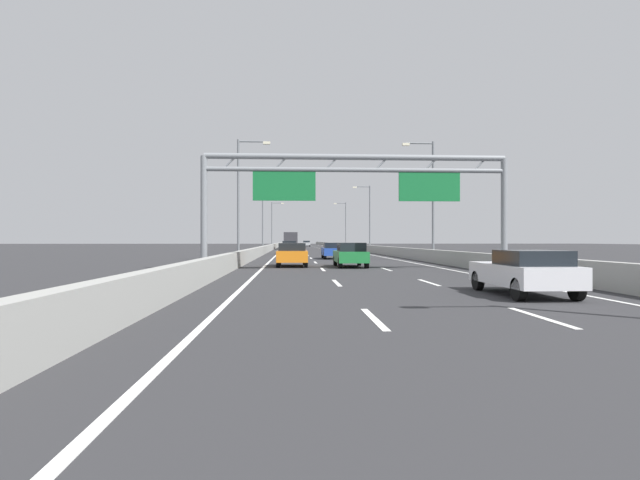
{
  "coord_description": "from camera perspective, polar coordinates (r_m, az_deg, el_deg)",
  "views": [
    {
      "loc": [
        -3.52,
        1.77,
        1.67
      ],
      "look_at": [
        -0.74,
        52.75,
        1.66
      ],
      "focal_mm": 28.81,
      "sensor_mm": 36.0,
      "label": 1
    }
  ],
  "objects": [
    {
      "name": "lane_dash_right_8",
      "position": [
        73.94,
        1.0,
        -1.28
      ],
      "size": [
        0.16,
        3.0,
        0.01
      ],
      "primitive_type": "cube",
      "color": "white",
      "rests_on": "ground_plane"
    },
    {
      "name": "lane_dash_left_14",
      "position": [
        127.75,
        -2.35,
        -0.74
      ],
      "size": [
        0.16,
        3.0,
        0.01
      ],
      "primitive_type": "cube",
      "color": "white",
      "rests_on": "ground_plane"
    },
    {
      "name": "blue_car",
      "position": [
        45.23,
        1.4,
        -1.16
      ],
      "size": [
        1.73,
        4.41,
        1.43
      ],
      "color": "#2347AD",
      "rests_on": "ground_plane"
    },
    {
      "name": "lane_dash_right_5",
      "position": [
        47.06,
        3.37,
        -2.02
      ],
      "size": [
        0.16,
        3.0,
        0.01
      ],
      "primitive_type": "cube",
      "color": "white",
      "rests_on": "ground_plane"
    },
    {
      "name": "lane_dash_left_12",
      "position": [
        109.76,
        -2.23,
        -0.86
      ],
      "size": [
        0.16,
        3.0,
        0.01
      ],
      "primitive_type": "cube",
      "color": "white",
      "rests_on": "ground_plane"
    },
    {
      "name": "lane_dash_left_4",
      "position": [
        37.81,
        -0.51,
        -2.51
      ],
      "size": [
        0.16,
        3.0,
        0.01
      ],
      "primitive_type": "cube",
      "color": "white",
      "rests_on": "ground_plane"
    },
    {
      "name": "lane_dash_left_9",
      "position": [
        82.76,
        -1.93,
        -1.14
      ],
      "size": [
        0.16,
        3.0,
        0.01
      ],
      "primitive_type": "cube",
      "color": "white",
      "rests_on": "ground_plane"
    },
    {
      "name": "lane_dash_right_13",
      "position": [
        118.86,
        -0.56,
        -0.79
      ],
      "size": [
        0.16,
        3.0,
        0.01
      ],
      "primitive_type": "cube",
      "color": "white",
      "rests_on": "ground_plane"
    },
    {
      "name": "lane_dash_left_10",
      "position": [
        91.76,
        -2.05,
        -1.03
      ],
      "size": [
        0.16,
        3.0,
        0.01
      ],
      "primitive_type": "cube",
      "color": "white",
      "rests_on": "ground_plane"
    },
    {
      "name": "lane_dash_left_13",
      "position": [
        118.75,
        -2.3,
        -0.79
      ],
      "size": [
        0.16,
        3.0,
        0.01
      ],
      "primitive_type": "cube",
      "color": "white",
      "rests_on": "ground_plane"
    },
    {
      "name": "lane_dash_right_12",
      "position": [
        109.87,
        -0.35,
        -0.86
      ],
      "size": [
        0.16,
        3.0,
        0.01
      ],
      "primitive_type": "cube",
      "color": "white",
      "rests_on": "ground_plane"
    },
    {
      "name": "lane_dash_right_10",
      "position": [
        91.9,
        0.19,
        -1.03
      ],
      "size": [
        0.16,
        3.0,
        0.01
      ],
      "primitive_type": "cube",
      "color": "white",
      "rests_on": "ground_plane"
    },
    {
      "name": "lane_dash_left_16",
      "position": [
        145.75,
        -2.45,
        -0.65
      ],
      "size": [
        0.16,
        3.0,
        0.01
      ],
      "primitive_type": "cube",
      "color": "white",
      "rests_on": "ground_plane"
    },
    {
      "name": "lane_dash_left_17",
      "position": [
        154.75,
        -2.49,
        -0.61
      ],
      "size": [
        0.16,
        3.0,
        0.01
      ],
      "primitive_type": "cube",
      "color": "white",
      "rests_on": "ground_plane"
    },
    {
      "name": "lane_dash_right_7",
      "position": [
        64.97,
        1.57,
        -1.46
      ],
      "size": [
        0.16,
        3.0,
        0.01
      ],
      "primitive_type": "cube",
      "color": "white",
      "rests_on": "ground_plane"
    },
    {
      "name": "silver_car",
      "position": [
        131.87,
        -1.52,
        -0.38
      ],
      "size": [
        1.89,
        4.59,
        1.47
      ],
      "color": "#A8ADB2",
      "rests_on": "ground_plane"
    },
    {
      "name": "lane_dash_right_16",
      "position": [
        145.84,
        -1.03,
        -0.65
      ],
      "size": [
        0.16,
        3.0,
        0.01
      ],
      "primitive_type": "cube",
      "color": "white",
      "rests_on": "ground_plane"
    },
    {
      "name": "streetlamp_left_far",
      "position": [
        73.68,
        -6.2,
        2.91
      ],
      "size": [
        2.58,
        0.28,
        9.5
      ],
      "color": "slate",
      "rests_on": "ground_plane"
    },
    {
      "name": "ground_plane",
      "position": [
        98.31,
        -1.07,
        -0.96
      ],
      "size": [
        260.0,
        260.0,
        0.0
      ],
      "primitive_type": "plane",
      "color": "#2D2D30"
    },
    {
      "name": "lane_dash_right_17",
      "position": [
        154.83,
        -1.16,
        -0.61
      ],
      "size": [
        0.16,
        3.0,
        0.01
      ],
      "primitive_type": "cube",
      "color": "white",
      "rests_on": "ground_plane"
    },
    {
      "name": "lane_dash_right_9",
      "position": [
        82.92,
        0.55,
        -1.14
      ],
      "size": [
        0.16,
        3.0,
        0.01
      ],
      "primitive_type": "cube",
      "color": "white",
      "rests_on": "ground_plane"
    },
    {
      "name": "lane_dash_right_1",
      "position": [
        12.09,
        23.25,
        -7.88
      ],
      "size": [
        0.16,
        3.0,
        0.01
      ],
      "primitive_type": "cube",
      "color": "white",
      "rests_on": "ground_plane"
    },
    {
      "name": "lane_dash_right_3",
      "position": [
        29.27,
        7.37,
        -3.25
      ],
      "size": [
        0.16,
        3.0,
        0.01
      ],
      "primitive_type": "cube",
      "color": "white",
      "rests_on": "ground_plane"
    },
    {
      "name": "lane_dash_left_8",
      "position": [
        73.77,
        -1.79,
        -1.28
      ],
      "size": [
        0.16,
        3.0,
        0.01
      ],
      "primitive_type": "cube",
      "color": "white",
      "rests_on": "ground_plane"
    },
    {
      "name": "yellow_car",
      "position": [
        101.63,
        -3.13,
        -0.51
      ],
      "size": [
        1.78,
        4.58,
        1.42
      ],
      "color": "yellow",
      "rests_on": "ground_plane"
    },
    {
      "name": "green_car",
      "position": [
        31.56,
        3.4,
        -1.62
      ],
      "size": [
        1.78,
        4.47,
        1.5
      ],
      "color": "#1E7A38",
      "rests_on": "ground_plane"
    },
    {
      "name": "lane_dash_right_15",
      "position": [
        136.84,
        -0.9,
        -0.69
      ],
      "size": [
        0.16,
        3.0,
        0.01
      ],
      "primitive_type": "cube",
      "color": "white",
      "rests_on": "ground_plane"
    },
    {
      "name": "lane_dash_left_11",
      "position": [
        100.76,
        -2.15,
        -0.94
      ],
      "size": [
        0.16,
        3.0,
        0.01
      ],
      "primitive_type": "cube",
      "color": "white",
      "rests_on": "ground_plane"
    },
    {
      "name": "lane_dash_right_6",
      "position": [
        56.01,
        2.33,
        -1.69
      ],
      "size": [
        0.16,
        3.0,
        0.01
      ],
      "primitive_type": "cube",
      "color": "white",
      "rests_on": "ground_plane"
    },
    {
      "name": "lane_dash_right_11",
      "position": [
        100.88,
        -0.1,
        -0.94
      ],
      "size": [
        0.16,
        3.0,
        0.01
      ],
      "primitive_type": "cube",
      "color": "white",
      "rests_on": "ground_plane"
    },
    {
      "name": "lane_dash_right_4",
      "position": [
        38.14,
        4.9,
        -2.49
      ],
      "size": [
        0.16,
        3.0,
        0.01
      ],
      "primitive_type": "cube",
      "color": "white",
      "rests_on": "ground_plane"
    },
    {
      "name": "white_car",
      "position": [
        16.59,
        21.77,
        -3.27
      ],
      "size": [
        1.85,
        4.16,
        1.36
      ],
      "color": "silver",
      "rests_on": "ground_plane"
    },
    {
      "name": "streetlamp_right_distant",
      "position": [
        107.34,
        2.75,
        2.0
      ],
      "size": [
        2.58,
        0.28,
        9.5
      ],
      "color": "slate",
      "rests_on": "ground_plane"
    },
    {
      "name": "edge_line_right",
      "position": [
        86.69,
        2.68,
        -1.09
      ],
      "size": [
        0.16,
        176.0,
        0.01
      ],
      "primitive_type": "cube",
      "color": "white",
      "rests_on": "ground_plane"
    },
    {
      "name": "lane_dash_left_15",
      "position": [
        136.75,
        -2.4,
        -0.69
      ],
      "size": [
        0.16,
        3.0,
        0.01
      ],
      "primitive_type": "cube",
      "color": "white",
      "rests_on": "ground_plane"
    },
    {
      "name": "box_truck",
      "position": [
        92.27,
        -3.28,
        -0.01
      ],
      "size": [
        2.39,
        8.73,
        3.01
      ],
      "color": "#B21E19",
      "rests_on": "ground_plane"
    },
    {
      "name": "black_car",
      "position": [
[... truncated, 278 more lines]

